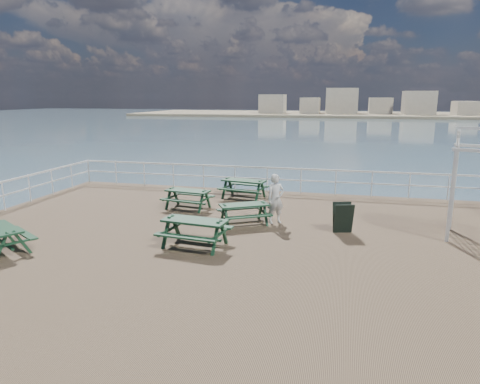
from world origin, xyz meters
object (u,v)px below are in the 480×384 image
person (276,199)px  picnic_table_e (195,227)px  picnic_table_b (244,185)px  picnic_table_c (244,210)px  picnic_table_a (188,195)px  picnic_table_d (3,234)px

person → picnic_table_e: bearing=-157.0°
picnic_table_b → picnic_table_c: size_ratio=1.00×
picnic_table_a → picnic_table_b: bearing=60.4°
person → picnic_table_b: bearing=86.0°
person → picnic_table_c: bearing=167.8°
picnic_table_c → person: size_ratio=1.22×
picnic_table_b → picnic_table_d: (-4.89, -7.60, -0.06)m
picnic_table_b → picnic_table_d: picnic_table_b is taller
picnic_table_b → person: 3.72m
picnic_table_d → person: (6.72, 4.38, 0.33)m
picnic_table_d → person: person is taller
picnic_table_b → picnic_table_e: bearing=-79.7°
person → picnic_table_a: bearing=129.0°
picnic_table_c → picnic_table_e: size_ratio=1.03×
picnic_table_a → picnic_table_c: picnic_table_a is taller
picnic_table_a → picnic_table_e: size_ratio=0.93×
picnic_table_a → picnic_table_d: bearing=-112.8°
picnic_table_a → picnic_table_c: (2.50, -1.48, -0.02)m
picnic_table_d → picnic_table_e: (4.89, 1.60, 0.07)m
picnic_table_a → picnic_table_b: 2.69m
picnic_table_d → picnic_table_c: bearing=65.6°
picnic_table_b → person: (1.83, -3.23, 0.27)m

